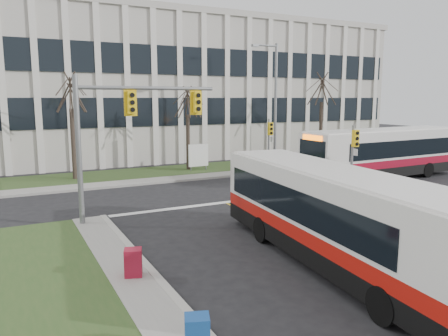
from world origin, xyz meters
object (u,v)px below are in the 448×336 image
directory_sign (198,156)px  bus_cross (383,154)px  bus_main (334,219)px  streetlight (274,99)px  newspaper_box_red (133,265)px

directory_sign → bus_cross: bearing=-39.3°
bus_cross → bus_main: bearing=-53.8°
directory_sign → bus_cross: 12.63m
bus_main → bus_cross: bus_cross is taller
directory_sign → bus_main: bearing=-100.4°
streetlight → bus_main: 19.58m
streetlight → bus_main: size_ratio=0.81×
newspaper_box_red → bus_main: bearing=2.7°
bus_cross → newspaper_box_red: size_ratio=12.67×
bus_main → bus_cross: bearing=43.9°
streetlight → newspaper_box_red: streetlight is taller
bus_main → newspaper_box_red: bus_main is taller
streetlight → bus_cross: (4.23, -6.70, -3.59)m
bus_main → newspaper_box_red: (-6.01, 1.70, -1.03)m
bus_main → newspaper_box_red: bearing=169.9°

